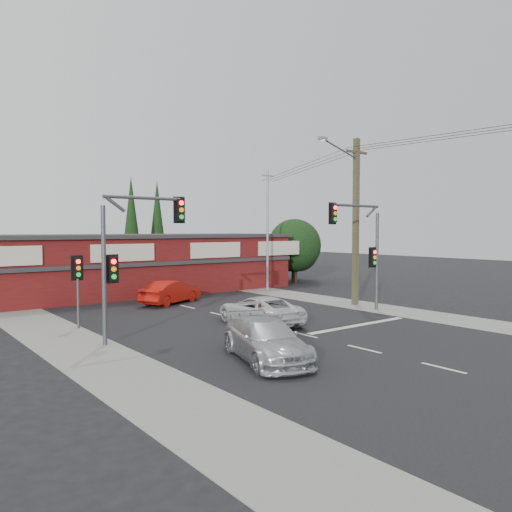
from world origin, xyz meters
TOP-DOWN VIEW (x-y plane):
  - ground at (0.00, 0.00)m, footprint 120.00×120.00m
  - road_strip at (0.00, 5.00)m, footprint 14.00×70.00m
  - verge_left at (-8.50, 5.00)m, footprint 3.00×70.00m
  - verge_right at (8.50, 5.00)m, footprint 3.00×70.00m
  - stop_line at (3.50, -1.50)m, footprint 6.50×0.35m
  - white_suv at (-0.00, 1.62)m, footprint 2.63×5.09m
  - silver_suv at (-3.93, -3.66)m, footprint 3.43×5.32m
  - red_sedan at (-0.11, 10.29)m, footprint 4.65×3.24m
  - lane_dashes at (0.00, -3.10)m, footprint 0.12×31.40m
  - shop_building at (-0.99, 16.99)m, footprint 27.30×8.40m
  - tree_cluster at (14.69, 15.44)m, footprint 5.90×5.10m
  - conifer_near at (3.50, 24.00)m, footprint 1.80×1.80m
  - conifer_far at (7.00, 26.00)m, footprint 1.80×1.80m
  - traffic_mast_left at (-6.43, 2.00)m, footprint 3.77×0.27m
  - traffic_mast_right at (6.86, 1.00)m, footprint 3.96×0.27m
  - pedestal_signal at (-7.20, 6.01)m, footprint 0.55×0.27m
  - utility_pole at (8.36, 2.99)m, footprint 4.38×0.59m
  - steel_pole at (9.00, 12.00)m, footprint 1.20×0.16m
  - power_lines at (8.47, -2.47)m, footprint 2.01×29.00m

SIDE VIEW (x-z plane):
  - ground at x=0.00m, z-range 0.00..0.00m
  - road_strip at x=0.00m, z-range 0.00..0.01m
  - verge_left at x=-8.50m, z-range 0.00..0.02m
  - verge_right at x=8.50m, z-range 0.00..0.02m
  - stop_line at x=3.50m, z-range 0.01..0.02m
  - lane_dashes at x=0.00m, z-range 0.01..0.02m
  - white_suv at x=0.00m, z-range 0.00..1.37m
  - silver_suv at x=-3.93m, z-range 0.00..1.44m
  - red_sedan at x=-0.11m, z-range 0.00..1.45m
  - shop_building at x=-0.99m, z-range 0.02..4.25m
  - pedestal_signal at x=-7.20m, z-range 0.72..4.09m
  - tree_cluster at x=14.69m, z-range 0.15..5.65m
  - traffic_mast_left at x=-6.43m, z-range 0.94..6.92m
  - traffic_mast_right at x=6.86m, z-range 0.96..6.93m
  - steel_pole at x=9.00m, z-range 0.20..9.20m
  - utility_pole at x=8.36m, z-range 0.40..10.40m
  - conifer_near at x=3.50m, z-range 0.85..10.10m
  - conifer_far at x=7.00m, z-range 0.85..10.10m
  - power_lines at x=8.47m, z-range 8.43..9.65m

